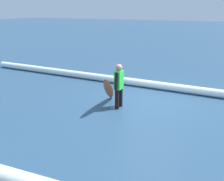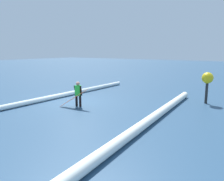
{
  "view_description": "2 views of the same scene",
  "coord_description": "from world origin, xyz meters",
  "views": [
    {
      "loc": [
        -3.22,
        8.67,
        3.16
      ],
      "look_at": [
        0.11,
        2.42,
        1.06
      ],
      "focal_mm": 45.1,
      "sensor_mm": 36.0,
      "label": 1
    },
    {
      "loc": [
        10.03,
        9.81,
        3.24
      ],
      "look_at": [
        0.35,
        3.05,
        1.11
      ],
      "focal_mm": 36.16,
      "sensor_mm": 36.0,
      "label": 2
    }
  ],
  "objects": [
    {
      "name": "surfboard",
      "position": [
        1.04,
        0.9,
        0.57
      ],
      "size": [
        0.96,
        1.79,
        1.17
      ],
      "color": "#E55926",
      "rests_on": "ground_plane"
    },
    {
      "name": "channel_buoy",
      "position": [
        -4.35,
        6.8,
        1.49
      ],
      "size": [
        0.68,
        0.68,
        1.92
      ],
      "color": "#262626",
      "rests_on": "ground_plane"
    },
    {
      "name": "surfer",
      "position": [
        0.68,
        0.89,
        0.8
      ],
      "size": [
        0.22,
        0.6,
        1.45
      ],
      "rotation": [
        0.0,
        0.0,
        4.76
      ],
      "color": "black",
      "rests_on": "ground_plane"
    },
    {
      "name": "ground_plane",
      "position": [
        0.0,
        0.0,
        0.0
      ],
      "size": [
        122.28,
        122.28,
        0.0
      ],
      "primitive_type": "plane",
      "color": "navy"
    },
    {
      "name": "wave_crest_midground",
      "position": [
        2.04,
        5.76,
        0.19
      ],
      "size": [
        14.9,
        1.51,
        0.39
      ],
      "primitive_type": "cylinder",
      "rotation": [
        0.0,
        1.57,
        0.08
      ],
      "color": "white",
      "rests_on": "ground_plane"
    },
    {
      "name": "wave_crest_foreground",
      "position": [
        0.83,
        -1.81,
        0.15
      ],
      "size": [
        16.8,
        0.52,
        0.31
      ],
      "primitive_type": "cylinder",
      "rotation": [
        0.0,
        1.57,
        -0.01
      ],
      "color": "white",
      "rests_on": "ground_plane"
    }
  ]
}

